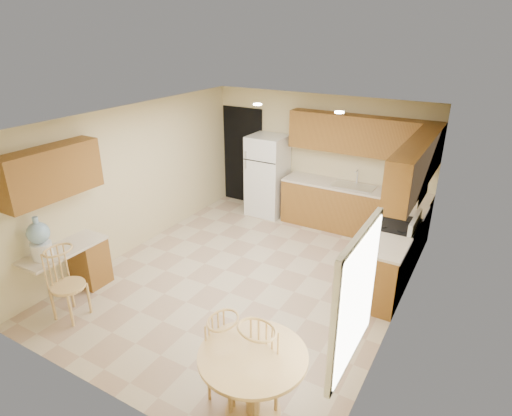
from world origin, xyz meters
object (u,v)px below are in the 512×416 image
Objects in this scene: chair_desk at (60,281)px; stove at (392,249)px; dining_table at (253,376)px; chair_table_a at (223,357)px; refrigerator at (267,176)px; chair_table_b at (248,373)px; water_crock at (40,240)px.

stove is at bearing 128.32° from chair_desk.
dining_table is 0.36m from chair_table_a.
refrigerator is at bearing 167.19° from chair_desk.
refrigerator is 4.57m from chair_desk.
refrigerator reaches higher than chair_table_a.
refrigerator reaches higher than dining_table.
stove is (2.88, -1.22, -0.36)m from refrigerator.
chair_table_b is at bearing -90.00° from dining_table.
chair_table_b is 1.71× the size of water_crock.
refrigerator reaches higher than stove.
chair_table_b is at bearing 81.39° from chair_desk.
chair_desk is (-0.60, -4.53, -0.21)m from refrigerator.
chair_table_b is 2.96m from chair_desk.
chair_table_a is at bearing -4.51° from chair_table_b.
chair_table_a is (-0.88, -3.38, 0.12)m from stove.
refrigerator is 5.26m from chair_table_b.
chair_desk is (-2.95, 0.17, -0.02)m from chair_table_b.
chair_table_a is at bearing -3.47° from water_crock.
dining_table is 1.10× the size of chair_table_a.
chair_table_a is 0.95× the size of chair_desk.
water_crock is at bearing -140.89° from stove.
chair_table_a is at bearing 179.19° from dining_table.
stove is 4.80m from chair_desk.
refrigerator is at bearing -156.99° from chair_table_a.
dining_table is 3.45m from water_crock.
dining_table is (-0.52, -3.38, 0.05)m from stove.
stove is 1.13× the size of chair_table_a.
dining_table is at bearing -62.94° from refrigerator.
water_crock reaches higher than chair_table_b.
chair_table_b reaches higher than chair_table_a.
dining_table is at bearing -77.97° from chair_table_b.
chair_desk is at bearing -97.55° from refrigerator.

